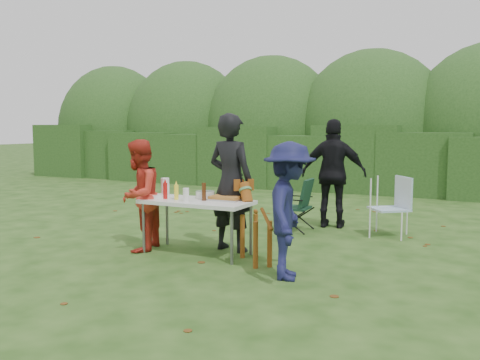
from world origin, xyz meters
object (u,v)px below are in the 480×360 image
at_px(child, 289,211).
at_px(paper_towel_roll, 165,187).
at_px(folding_table, 197,204).
at_px(lawn_chair, 389,206).
at_px(mustard_bottle, 176,192).
at_px(person_cook, 231,183).
at_px(beer_bottle, 204,192).
at_px(person_black_puffy, 334,174).
at_px(ketchup_bottle, 165,191).
at_px(person_red_jacket, 139,195).
at_px(camping_chair, 294,204).
at_px(dog, 256,224).

distance_m(child, paper_towel_roll, 2.22).
distance_m(folding_table, lawn_chair, 3.15).
height_order(folding_table, mustard_bottle, mustard_bottle).
bearing_deg(person_cook, beer_bottle, 69.52).
relative_size(person_black_puffy, ketchup_bottle, 8.46).
bearing_deg(child, person_red_jacket, 65.77).
height_order(camping_chair, paper_towel_roll, paper_towel_roll).
bearing_deg(dog, mustard_bottle, 47.86).
height_order(folding_table, person_red_jacket, person_red_jacket).
bearing_deg(mustard_bottle, dog, 1.85).
xyz_separation_m(dog, ketchup_bottle, (-1.34, -0.05, 0.35)).
bearing_deg(person_cook, dog, 151.56).
bearing_deg(beer_bottle, lawn_chair, 48.76).
height_order(person_cook, paper_towel_roll, person_cook).
relative_size(camping_chair, mustard_bottle, 4.42).
bearing_deg(ketchup_bottle, camping_chair, 62.76).
height_order(person_black_puffy, camping_chair, person_black_puffy).
relative_size(person_red_jacket, mustard_bottle, 7.77).
bearing_deg(person_red_jacket, lawn_chair, 114.76).
xyz_separation_m(person_cook, beer_bottle, (-0.21, -0.38, -0.10)).
height_order(mustard_bottle, ketchup_bottle, ketchup_bottle).
bearing_deg(folding_table, person_cook, 49.87).
xyz_separation_m(beer_bottle, paper_towel_roll, (-0.71, 0.13, 0.01)).
distance_m(person_cook, beer_bottle, 0.45).
xyz_separation_m(folding_table, person_red_jacket, (-0.82, -0.19, 0.09)).
height_order(dog, beer_bottle, dog).
bearing_deg(paper_towel_roll, camping_chair, 56.73).
height_order(folding_table, paper_towel_roll, paper_towel_roll).
xyz_separation_m(mustard_bottle, beer_bottle, (0.39, 0.08, 0.02)).
bearing_deg(camping_chair, beer_bottle, 73.35).
relative_size(ketchup_bottle, paper_towel_roll, 0.85).
distance_m(person_red_jacket, child, 2.36).
relative_size(person_red_jacket, person_black_puffy, 0.83).
bearing_deg(person_cook, ketchup_bottle, 40.00).
height_order(person_black_puffy, ketchup_bottle, person_black_puffy).
distance_m(person_red_jacket, dog, 1.75).
xyz_separation_m(person_black_puffy, paper_towel_roll, (-1.74, -2.49, -0.06)).
bearing_deg(person_red_jacket, person_cook, 101.22).
bearing_deg(child, folding_table, 55.16).
distance_m(beer_bottle, paper_towel_roll, 0.73).
bearing_deg(child, camping_chair, 2.40).
bearing_deg(person_cook, person_black_puffy, -101.90).
distance_m(camping_chair, mustard_bottle, 2.34).
relative_size(folding_table, beer_bottle, 6.25).
relative_size(person_black_puffy, mustard_bottle, 9.30).
height_order(child, lawn_chair, child).
bearing_deg(child, beer_bottle, 53.73).
height_order(person_black_puffy, child, person_black_puffy).
xyz_separation_m(person_red_jacket, beer_bottle, (0.93, 0.19, 0.08)).
relative_size(folding_table, camping_chair, 1.70).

